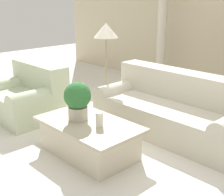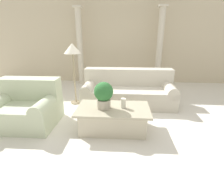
# 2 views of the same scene
# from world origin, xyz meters

# --- Properties ---
(ground_plane) EXTENTS (16.00, 16.00, 0.00)m
(ground_plane) POSITION_xyz_m (0.00, 0.00, 0.00)
(ground_plane) COLOR silver
(wall_back) EXTENTS (10.00, 0.06, 3.20)m
(wall_back) POSITION_xyz_m (0.00, 3.16, 1.60)
(wall_back) COLOR beige
(wall_back) RESTS_ON ground_plane
(sofa_long) EXTENTS (2.27, 0.99, 0.87)m
(sofa_long) POSITION_xyz_m (0.27, 0.85, 0.34)
(sofa_long) COLOR beige
(sofa_long) RESTS_ON ground_plane
(loveseat) EXTENTS (1.22, 0.99, 0.87)m
(loveseat) POSITION_xyz_m (-1.78, -0.36, 0.35)
(loveseat) COLOR beige
(loveseat) RESTS_ON ground_plane
(coffee_table) EXTENTS (1.33, 0.79, 0.43)m
(coffee_table) POSITION_xyz_m (-0.03, -0.51, 0.22)
(coffee_table) COLOR beige
(coffee_table) RESTS_ON ground_plane
(potted_plant) EXTENTS (0.34, 0.34, 0.49)m
(potted_plant) POSITION_xyz_m (-0.20, -0.53, 0.70)
(potted_plant) COLOR #B2A893
(potted_plant) RESTS_ON coffee_table
(pillar_candle) EXTENTS (0.09, 0.09, 0.18)m
(pillar_candle) POSITION_xyz_m (0.15, -0.49, 0.52)
(pillar_candle) COLOR silver
(pillar_candle) RESTS_ON coffee_table
(floor_lamp) EXTENTS (0.41, 0.41, 1.51)m
(floor_lamp) POSITION_xyz_m (-1.09, 0.79, 1.29)
(floor_lamp) COLOR gray
(floor_lamp) RESTS_ON ground_plane
(column_left) EXTENTS (0.28, 0.28, 2.57)m
(column_left) POSITION_xyz_m (-1.38, 2.69, 1.31)
(column_left) COLOR beige
(column_left) RESTS_ON ground_plane
(column_right) EXTENTS (0.28, 0.28, 2.57)m
(column_right) POSITION_xyz_m (1.31, 2.69, 1.31)
(column_right) COLOR beige
(column_right) RESTS_ON ground_plane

